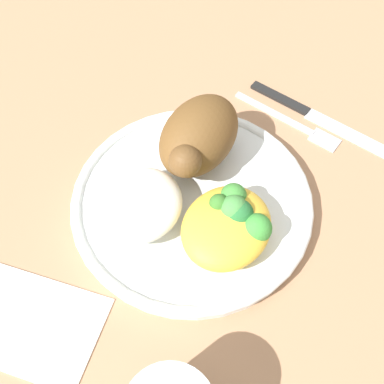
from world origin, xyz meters
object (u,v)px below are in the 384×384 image
Objects in this scene: plate at (192,203)px; napkin at (31,324)px; roasted_chicken at (198,137)px; mac_cheese_with_broccoli at (230,223)px; knife at (307,111)px; rice_pile at (140,205)px; fork at (292,122)px.

napkin is at bearing -18.23° from plate.
roasted_chicken is at bearing -155.85° from plate.
mac_cheese_with_broccoli is 0.76× the size of napkin.
roasted_chicken is 0.17m from knife.
mac_cheese_with_broccoli is at bearing 107.78° from rice_pile.
napkin is at bearing -33.84° from mac_cheese_with_broccoli.
plate is 1.97× the size of napkin.
napkin is (0.14, -0.03, -0.04)m from rice_pile.
rice_pile is (0.09, -0.01, -0.02)m from roasted_chicken.
rice_pile is 0.63× the size of fork.
plate is 0.17m from fork.
rice_pile is at bearing -19.35° from knife.
roasted_chicken is 0.81× the size of fork.
plate is 0.20m from napkin.
plate is at bearing 24.15° from roasted_chicken.
roasted_chicken is 0.24m from napkin.
mac_cheese_with_broccoli is 0.68× the size of fork.
napkin is (0.24, -0.04, -0.05)m from roasted_chicken.
fork is at bearing 163.83° from napkin.
rice_pile is 0.15m from napkin.
fork is at bearing -18.27° from knife.
mac_cheese_with_broccoli is (-0.03, 0.09, 0.00)m from rice_pile.
plate is 2.60× the size of mac_cheese_with_broccoli.
mac_cheese_with_broccoli is at bearing 146.16° from napkin.
rice_pile is at bearing 168.90° from napkin.
roasted_chicken is at bearing -26.27° from knife.
knife is (-0.14, 0.07, -0.05)m from roasted_chicken.
napkin is at bearing -11.10° from rice_pile.
mac_cheese_with_broccoli is (0.06, 0.07, -0.02)m from roasted_chicken.
knife is at bearing 161.73° from fork.
mac_cheese_with_broccoli is at bearing 3.74° from fork.
rice_pile reaches higher than napkin.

